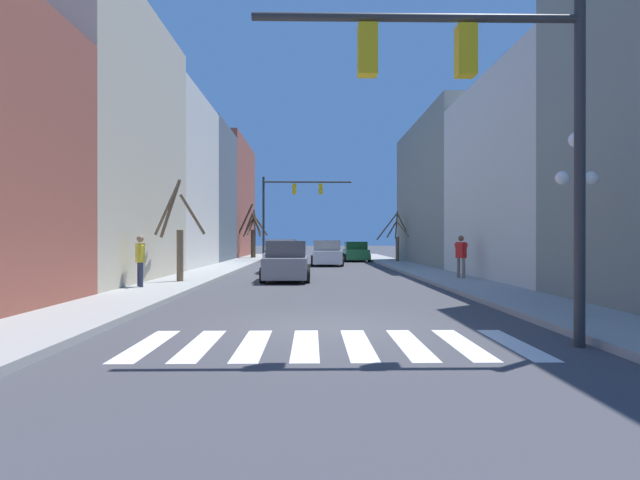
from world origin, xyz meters
The scene contains 20 objects.
ground_plane centered at (0.00, 0.00, 0.00)m, with size 240.00×240.00×0.00m, color #424247.
sidewalk_left centered at (-5.60, 0.00, 0.07)m, with size 2.41×90.00×0.15m.
sidewalk_right centered at (5.60, 0.00, 0.07)m, with size 2.41×90.00×0.15m.
building_row_left centered at (-9.81, 21.81, 5.24)m, with size 6.00×52.49×11.47m.
building_row_right centered at (9.81, 11.85, 5.22)m, with size 6.00×37.44×12.24m.
crosswalk_stripes centered at (0.00, -1.72, 0.00)m, with size 6.75×2.60×0.01m.
traffic_signal_near centered at (2.57, -1.98, 4.23)m, with size 5.58×0.28×5.90m.
traffic_signal_far centered at (-2.17, 29.11, 4.87)m, with size 7.04×0.28×6.71m.
street_lamp_right_corner centered at (5.47, 0.57, 3.01)m, with size 0.95×0.36×4.02m.
car_parked_right_near centered at (-3.22, 31.94, 0.73)m, with size 2.12×4.80×1.55m.
car_parked_left_mid centered at (3.23, 30.11, 0.75)m, with size 2.09×4.24×1.59m.
car_parked_right_far centered at (-1.44, 11.60, 0.80)m, with size 2.05×4.65×1.73m.
car_at_intersection centered at (-1.93, 17.23, 0.83)m, with size 2.10×4.38×1.79m.
car_driving_away_lane centered at (0.68, 23.84, 0.80)m, with size 2.16×4.72×1.72m.
pedestrian_crossing_street centered at (-6.30, 7.13, 1.21)m, with size 0.49×0.70×1.79m.
pedestrian_on_left_sidewalk centered at (5.98, 10.71, 1.22)m, with size 0.42×0.74×1.81m.
street_tree_left_mid centered at (6.02, 27.02, 1.83)m, with size 2.65×2.07×3.78m.
street_tree_left_near centered at (-5.63, 9.55, 1.91)m, with size 1.94×0.89×4.03m.
street_tree_left_far centered at (-5.45, 34.34, 2.19)m, with size 2.21×2.23×4.30m.
street_tree_right_far centered at (-5.69, 34.03, 2.31)m, with size 2.18×1.95×4.80m.
Camera 1 is at (-0.34, -10.26, 1.82)m, focal length 28.00 mm.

